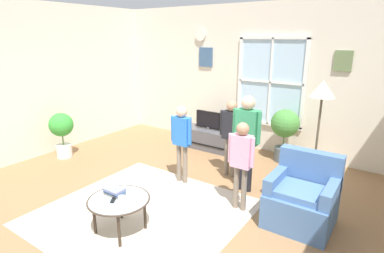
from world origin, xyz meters
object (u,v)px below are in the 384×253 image
at_px(armchair, 302,199).
at_px(person_green_shirt, 247,133).
at_px(person_black_shirt, 231,130).
at_px(potted_plant_by_window, 285,128).
at_px(tv_stand, 208,139).
at_px(floor_lamp, 321,102).
at_px(book_stack, 115,191).
at_px(television, 209,120).
at_px(coffee_table, 119,201).
at_px(person_pink_shirt, 241,156).
at_px(person_blue_shirt, 182,135).
at_px(cup, 121,200).
at_px(potted_plant_corner, 62,130).
at_px(remote_near_books, 114,199).

distance_m(armchair, person_green_shirt, 1.18).
height_order(person_black_shirt, potted_plant_by_window, person_black_shirt).
bearing_deg(tv_stand, floor_lamp, -24.25).
distance_m(book_stack, potted_plant_by_window, 3.34).
relative_size(person_black_shirt, person_green_shirt, 0.88).
xyz_separation_m(television, armchair, (2.37, -1.65, -0.28)).
distance_m(coffee_table, person_pink_shirt, 1.61).
relative_size(person_blue_shirt, floor_lamp, 0.72).
bearing_deg(book_stack, tv_stand, 100.22).
relative_size(television, floor_lamp, 0.33).
height_order(armchair, coffee_table, armchair).
distance_m(cup, potted_plant_corner, 3.00).
bearing_deg(potted_plant_corner, remote_near_books, -22.70).
bearing_deg(cup, coffee_table, 153.43).
xyz_separation_m(person_pink_shirt, person_green_shirt, (-0.18, 0.53, 0.15)).
distance_m(book_stack, floor_lamp, 2.82).
relative_size(remote_near_books, potted_plant_by_window, 0.14).
relative_size(person_green_shirt, potted_plant_corner, 1.67).
bearing_deg(coffee_table, person_blue_shirt, 97.02).
xyz_separation_m(book_stack, potted_plant_by_window, (0.96, 3.20, 0.16)).
height_order(book_stack, potted_plant_corner, potted_plant_corner).
xyz_separation_m(armchair, person_black_shirt, (-1.38, 0.72, 0.47)).
relative_size(armchair, potted_plant_by_window, 0.89).
xyz_separation_m(television, book_stack, (0.54, -3.00, -0.14)).
relative_size(coffee_table, person_green_shirt, 0.50).
relative_size(book_stack, person_blue_shirt, 0.19).
bearing_deg(book_stack, potted_plant_corner, 158.47).
bearing_deg(tv_stand, potted_plant_corner, -135.28).
bearing_deg(person_pink_shirt, coffee_table, -126.57).
distance_m(person_green_shirt, potted_plant_corner, 3.53).
xyz_separation_m(remote_near_books, potted_plant_corner, (-2.65, 1.11, 0.11)).
xyz_separation_m(television, person_blue_shirt, (0.48, -1.57, 0.17)).
distance_m(tv_stand, person_black_shirt, 1.48).
xyz_separation_m(person_blue_shirt, person_black_shirt, (0.51, 0.64, 0.02)).
bearing_deg(floor_lamp, book_stack, -132.57).
relative_size(remote_near_books, potted_plant_corner, 0.16).
bearing_deg(television, person_green_shirt, -41.70).
height_order(tv_stand, remote_near_books, remote_near_books).
height_order(coffee_table, potted_plant_corner, potted_plant_corner).
relative_size(tv_stand, armchair, 1.28).
xyz_separation_m(tv_stand, television, (0.00, -0.00, 0.40)).
height_order(tv_stand, cup, cup).
xyz_separation_m(tv_stand, book_stack, (0.54, -3.00, 0.26)).
xyz_separation_m(remote_near_books, floor_lamp, (1.70, 2.05, 0.99)).
bearing_deg(person_green_shirt, remote_near_books, -112.99).
bearing_deg(person_blue_shirt, television, 107.08).
relative_size(tv_stand, coffee_table, 1.54).
bearing_deg(book_stack, person_green_shirt, 63.23).
height_order(tv_stand, armchair, armchair).
height_order(remote_near_books, person_black_shirt, person_black_shirt).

